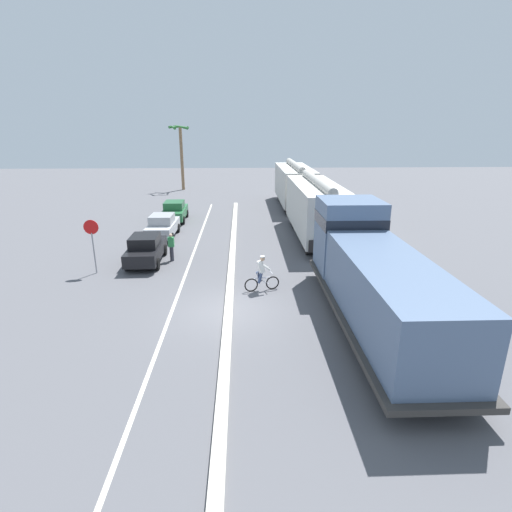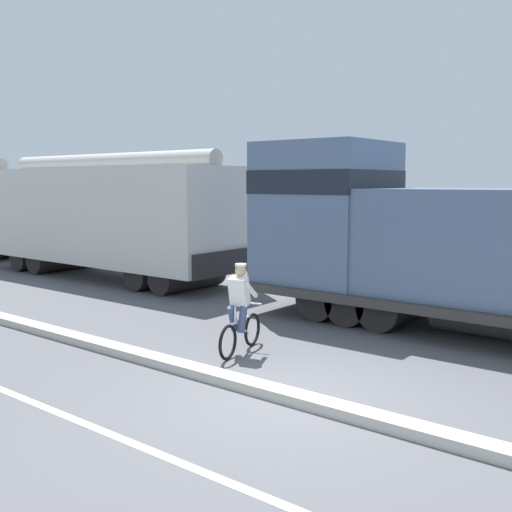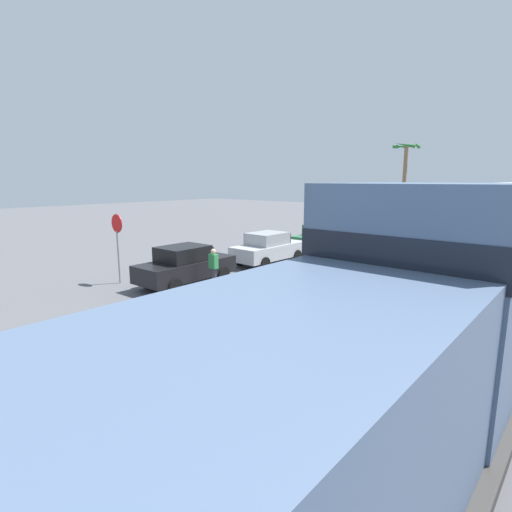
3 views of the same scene
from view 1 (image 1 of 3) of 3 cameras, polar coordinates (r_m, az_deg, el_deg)
ground_plane at (r=17.10m, az=-3.92°, el=-7.77°), size 120.00×120.00×0.00m
median_curb at (r=22.62m, az=-3.48°, el=-0.94°), size 0.36×36.00×0.16m
lane_stripe at (r=22.83m, az=-9.51°, el=-1.18°), size 0.14×36.00×0.01m
locomotive at (r=16.47m, az=16.00°, el=-2.71°), size 3.10×11.61×4.20m
hopper_car_lead at (r=27.77m, az=8.55°, el=6.76°), size 2.90×10.60×4.18m
hopper_car_middle at (r=39.07m, az=5.50°, el=10.13°), size 2.90×10.60×4.18m
parked_car_black at (r=23.45m, az=-15.45°, el=1.01°), size 1.92×4.24×1.62m
parked_car_silver at (r=28.61m, az=-13.18°, el=4.23°), size 1.88×4.23×1.62m
parked_car_green at (r=33.49m, az=-11.53°, el=6.33°), size 1.89×4.23×1.62m
cyclist at (r=18.73m, az=0.80°, el=-2.64°), size 1.68×0.57×1.71m
stop_sign at (r=22.30m, az=-22.37°, el=2.64°), size 0.76×0.08×2.88m
palm_tree_near at (r=49.86m, az=-10.69°, el=15.53°), size 2.58×2.67×7.66m
pedestrian_by_cars at (r=23.39m, az=-12.00°, el=1.31°), size 0.34×0.22×1.62m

